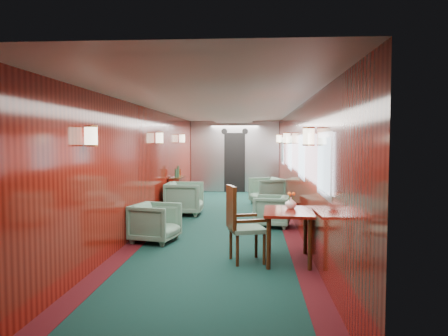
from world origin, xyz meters
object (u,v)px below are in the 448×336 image
(side_chair, at_px, (240,221))
(armchair_left_near, at_px, (155,223))
(dining_table, at_px, (288,219))
(armchair_left_far, at_px, (184,198))
(credenza, at_px, (177,192))
(armchair_right_near, at_px, (272,211))
(armchair_right_far, at_px, (267,191))

(side_chair, distance_m, armchair_left_near, 1.91)
(dining_table, height_order, armchair_left_far, armchair_left_far)
(dining_table, distance_m, credenza, 5.44)
(side_chair, height_order, armchair_right_near, side_chair)
(dining_table, relative_size, armchair_right_far, 1.26)
(side_chair, xyz_separation_m, armchair_left_near, (-1.49, 1.16, -0.27))
(armchair_left_near, xyz_separation_m, armchair_right_near, (2.05, 1.45, -0.01))
(side_chair, relative_size, armchair_right_far, 1.37)
(dining_table, bearing_deg, armchair_right_near, 95.66)
(armchair_left_far, height_order, armchair_right_near, armchair_left_far)
(armchair_left_far, bearing_deg, armchair_left_near, 178.88)
(credenza, bearing_deg, side_chair, -70.10)
(armchair_left_far, height_order, armchair_right_far, armchair_left_far)
(armchair_left_near, distance_m, armchair_left_far, 2.77)
(armchair_left_near, height_order, armchair_right_far, armchair_right_far)
(dining_table, bearing_deg, armchair_left_far, 121.52)
(credenza, distance_m, armchair_left_far, 1.07)
(armchair_left_near, distance_m, armchair_right_near, 2.51)
(credenza, bearing_deg, armchair_right_far, 17.62)
(armchair_left_near, bearing_deg, dining_table, -102.54)
(armchair_right_far, bearing_deg, dining_table, -20.16)
(armchair_right_near, bearing_deg, armchair_left_near, -45.40)
(side_chair, distance_m, armchair_right_far, 5.71)
(side_chair, height_order, credenza, side_chair)
(armchair_right_near, distance_m, armchair_right_far, 3.06)
(credenza, xyz_separation_m, armchair_right_near, (2.34, -2.32, -0.10))
(credenza, bearing_deg, dining_table, -62.91)
(credenza, height_order, armchair_right_near, credenza)
(dining_table, xyz_separation_m, armchair_left_near, (-2.18, 1.07, -0.29))
(dining_table, height_order, credenza, credenza)
(side_chair, relative_size, armchair_left_near, 1.51)
(armchair_right_near, bearing_deg, dining_table, 12.30)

